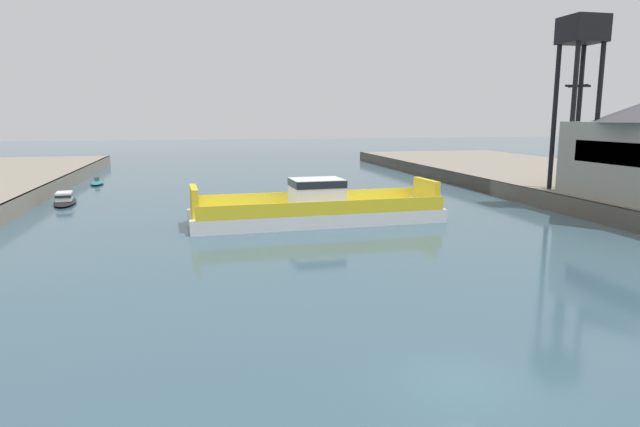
% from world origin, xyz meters
% --- Properties ---
extents(ground_plane, '(400.00, 400.00, 0.00)m').
position_xyz_m(ground_plane, '(0.00, 0.00, 0.00)').
color(ground_plane, '#385666').
extents(chain_ferry, '(21.14, 7.07, 3.64)m').
position_xyz_m(chain_ferry, '(1.31, 28.16, 1.10)').
color(chain_ferry, silver).
rests_on(chain_ferry, ground).
extents(moored_boat_near_left, '(2.81, 6.98, 1.26)m').
position_xyz_m(moored_boat_near_left, '(-21.44, 43.05, 0.47)').
color(moored_boat_near_left, black).
rests_on(moored_boat_near_left, ground).
extents(moored_boat_mid_left, '(1.91, 5.08, 0.95)m').
position_xyz_m(moored_boat_mid_left, '(-21.11, 59.63, 0.24)').
color(moored_boat_mid_left, '#237075').
rests_on(moored_boat_mid_left, ground).
extents(crane_tower, '(3.42, 3.42, 16.09)m').
position_xyz_m(crane_tower, '(26.74, 30.05, 14.32)').
color(crane_tower, black).
rests_on(crane_tower, quay_right).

